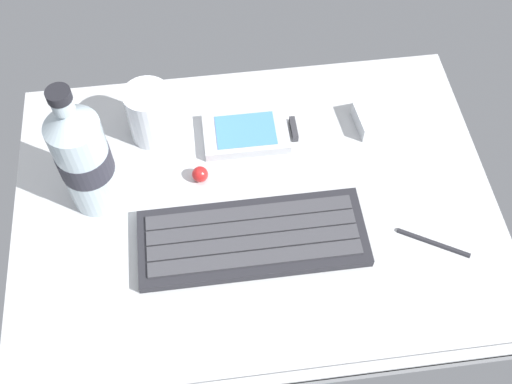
% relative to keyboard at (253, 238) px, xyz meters
% --- Properties ---
extents(ground_plane, '(0.64, 0.48, 0.03)m').
position_rel_keyboard_xyz_m(ground_plane, '(0.01, 0.05, -0.02)').
color(ground_plane, '#B7BABC').
extents(keyboard, '(0.29, 0.11, 0.02)m').
position_rel_keyboard_xyz_m(keyboard, '(0.00, 0.00, 0.00)').
color(keyboard, '#232328').
rests_on(keyboard, ground_plane).
extents(handheld_device, '(0.13, 0.08, 0.02)m').
position_rel_keyboard_xyz_m(handheld_device, '(0.02, 0.17, -0.00)').
color(handheld_device, '#B7BABF').
rests_on(handheld_device, ground_plane).
extents(juice_cup, '(0.06, 0.06, 0.09)m').
position_rel_keyboard_xyz_m(juice_cup, '(-0.12, 0.19, 0.03)').
color(juice_cup, silver).
rests_on(juice_cup, ground_plane).
extents(water_bottle, '(0.07, 0.07, 0.21)m').
position_rel_keyboard_xyz_m(water_bottle, '(-0.20, 0.09, 0.08)').
color(water_bottle, silver).
rests_on(water_bottle, ground_plane).
extents(charger_block, '(0.08, 0.06, 0.02)m').
position_rel_keyboard_xyz_m(charger_block, '(0.21, 0.17, 0.00)').
color(charger_block, silver).
rests_on(charger_block, ground_plane).
extents(trackball_mouse, '(0.02, 0.02, 0.02)m').
position_rel_keyboard_xyz_m(trackball_mouse, '(-0.06, 0.10, 0.00)').
color(trackball_mouse, red).
rests_on(trackball_mouse, ground_plane).
extents(stylus_pen, '(0.09, 0.05, 0.01)m').
position_rel_keyboard_xyz_m(stylus_pen, '(0.23, -0.03, -0.00)').
color(stylus_pen, '#26262B').
rests_on(stylus_pen, ground_plane).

